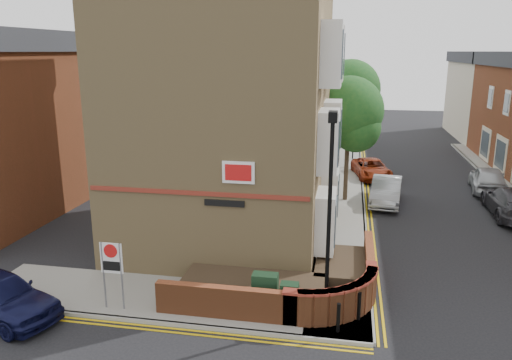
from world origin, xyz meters
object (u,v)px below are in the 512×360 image
Objects in this scene: utility_cabinet_large at (265,292)px; silver_car_near at (386,191)px; lamppost at (329,217)px; zone_sign at (112,263)px.

utility_cabinet_large is 13.48m from silver_car_near.
lamppost reaches higher than zone_sign.
zone_sign reaches higher than silver_car_near.
zone_sign is at bearing -170.31° from utility_cabinet_large.
utility_cabinet_large is 4.86m from zone_sign.
silver_car_near reaches higher than utility_cabinet_large.
lamppost reaches higher than silver_car_near.
silver_car_near is at bearing 78.62° from lamppost.
utility_cabinet_large is at bearing -102.73° from silver_car_near.
silver_car_near is at bearing 70.59° from utility_cabinet_large.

